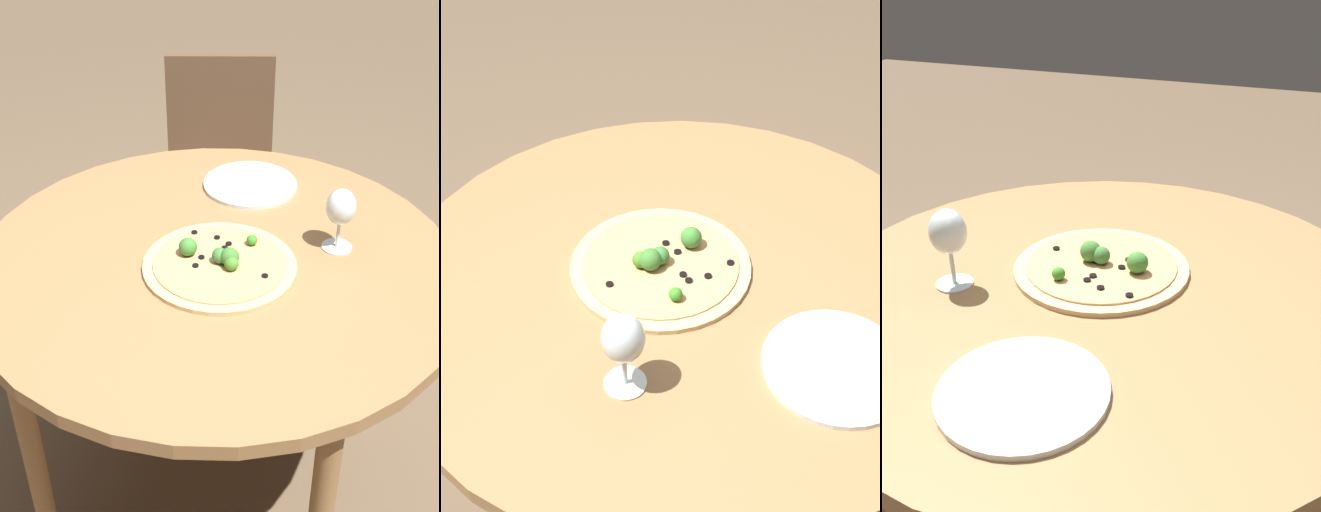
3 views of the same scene
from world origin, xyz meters
TOP-DOWN VIEW (x-y plane):
  - ground_plane at (0.00, 0.00)m, footprint 12.00×12.00m
  - dining_table at (0.00, 0.00)m, footprint 1.08×1.08m
  - chair at (0.91, 0.29)m, footprint 0.50×0.50m
  - pizza at (-0.04, -0.02)m, footprint 0.34×0.34m
  - wine_glass at (0.12, -0.25)m, footprint 0.07×0.07m
  - plate_near at (0.33, 0.02)m, footprint 0.24×0.24m

SIDE VIEW (x-z plane):
  - ground_plane at x=0.00m, z-range 0.00..0.00m
  - chair at x=0.91m, z-range 0.05..0.91m
  - dining_table at x=0.00m, z-range 0.31..1.09m
  - plate_near at x=0.33m, z-range 0.78..0.79m
  - pizza at x=-0.04m, z-range 0.76..0.81m
  - wine_glass at x=0.12m, z-range 0.80..0.95m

